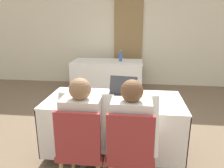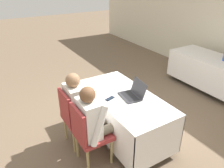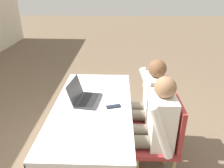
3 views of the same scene
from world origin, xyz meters
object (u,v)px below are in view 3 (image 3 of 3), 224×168
Objects in this scene: person_white_shirt at (147,101)px; laptop at (85,97)px; chair_near_left at (162,138)px; chair_near_right at (155,113)px; person_checkered_shirt at (153,125)px; cell_phone at (114,106)px.

laptop is at bearing -78.30° from person_white_shirt.
chair_near_left is at bearing -103.53° from laptop.
person_checkered_shirt reaches higher than chair_near_right.
person_white_shirt is (0.26, -0.39, -0.08)m from cell_phone.
laptop is 0.33× the size of person_white_shirt.
cell_phone is at bearing -112.19° from chair_near_left.
person_white_shirt is at bearing -73.41° from cell_phone.
chair_near_right is at bearing 90.00° from person_white_shirt.
laptop is 0.43× the size of chair_near_left.
chair_near_right is 0.78× the size of person_white_shirt.
person_white_shirt is (0.46, 0.00, 0.00)m from person_checkered_shirt.
laptop is 0.43× the size of chair_near_right.
cell_phone is 0.47m from person_white_shirt.
laptop reaches higher than chair_near_left.
person_checkered_shirt reaches higher than cell_phone.
person_white_shirt is (0.00, 0.10, 0.16)m from chair_near_right.
person_white_shirt is (0.46, 0.10, 0.16)m from chair_near_left.
person_checkered_shirt is (-0.31, -0.70, -0.12)m from laptop.
person_checkered_shirt is (-0.46, 0.10, 0.16)m from chair_near_right.
laptop is 0.91m from chair_near_left.
cell_phone is at bearing -117.35° from person_checkered_shirt.
person_checkered_shirt reaches higher than laptop.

